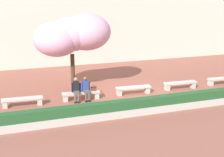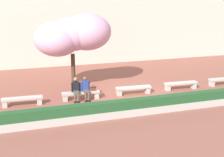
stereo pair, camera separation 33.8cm
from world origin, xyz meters
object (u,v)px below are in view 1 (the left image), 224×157
stone_bench_center (133,89)px  person_seated_right (86,87)px  stone_bench_near_east (180,84)px  stone_bench_east_end (222,80)px  handbag (94,89)px  stone_bench_near_west (81,94)px  stone_bench_west_end (22,100)px  person_seated_left (76,88)px  cherry_tree_main (72,35)px

stone_bench_center → person_seated_right: bearing=-178.9°
stone_bench_near_east → stone_bench_east_end: size_ratio=1.00×
stone_bench_center → handbag: bearing=-179.6°
stone_bench_near_west → stone_bench_east_end: 9.35m
stone_bench_west_end → stone_bench_east_end: 12.47m
person_seated_left → handbag: (0.98, 0.03, -0.12)m
handbag → person_seated_left: bearing=-178.0°
person_seated_left → cherry_tree_main: cherry_tree_main is taller
stone_bench_west_end → handbag: bearing=-0.3°
stone_bench_west_end → stone_bench_center: bearing=0.0°
stone_bench_center → stone_bench_near_east: size_ratio=1.00×
person_seated_left → person_seated_right: same height
stone_bench_near_west → person_seated_left: person_seated_left is taller
stone_bench_near_west → stone_bench_east_end: (9.35, 0.00, 0.00)m
stone_bench_center → person_seated_left: 3.41m
stone_bench_west_end → stone_bench_near_west: same height
stone_bench_near_east → handbag: 5.53m
stone_bench_west_end → stone_bench_center: same height
stone_bench_west_end → stone_bench_near_west: 3.12m
handbag → cherry_tree_main: cherry_tree_main is taller
person_seated_left → stone_bench_center: bearing=0.9°
stone_bench_east_end → stone_bench_near_east: bearing=180.0°
stone_bench_east_end → person_seated_left: 9.63m
person_seated_left → stone_bench_west_end: bearing=178.9°
person_seated_left → cherry_tree_main: bearing=81.3°
stone_bench_east_end → person_seated_left: size_ratio=1.62×
stone_bench_near_west → stone_bench_center: size_ratio=1.00×
stone_bench_east_end → cherry_tree_main: bearing=167.5°
stone_bench_west_end → person_seated_right: bearing=-0.9°
stone_bench_near_east → cherry_tree_main: (-6.18, 2.06, 3.02)m
person_seated_right → stone_bench_near_west: bearing=168.5°
stone_bench_near_east → stone_bench_west_end: bearing=180.0°
person_seated_right → stone_bench_west_end: bearing=179.1°
stone_bench_near_east → stone_bench_east_end: same height
handbag → cherry_tree_main: size_ratio=0.07×
stone_bench_east_end → person_seated_left: (-9.62, -0.05, 0.39)m
stone_bench_center → person_seated_left: bearing=-179.1°
stone_bench_east_end → handbag: bearing=-179.9°
stone_bench_east_end → person_seated_right: person_seated_right is taller
stone_bench_near_east → handbag: bearing=-179.8°
stone_bench_center → stone_bench_near_west: bearing=180.0°
stone_bench_west_end → stone_bench_near_east: size_ratio=1.00×
stone_bench_near_east → handbag: handbag is taller
stone_bench_near_west → stone_bench_near_east: 6.23m
person_seated_left → person_seated_right: bearing=-0.1°
stone_bench_near_west → stone_bench_near_east: bearing=0.0°
stone_bench_east_end → person_seated_left: bearing=-179.7°
stone_bench_near_east → stone_bench_east_end: 3.12m
stone_bench_west_end → handbag: 3.84m
cherry_tree_main → person_seated_right: bearing=-84.3°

